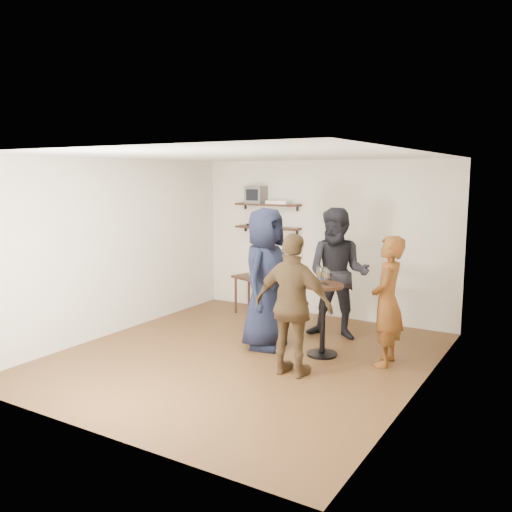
{
  "coord_description": "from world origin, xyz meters",
  "views": [
    {
      "loc": [
        3.66,
        -5.76,
        2.37
      ],
      "look_at": [
        -0.05,
        0.4,
        1.28
      ],
      "focal_mm": 38.0,
      "sensor_mm": 36.0,
      "label": 1
    }
  ],
  "objects_px": {
    "radio": "(266,224)",
    "person_brown": "(293,305)",
    "person_dark": "(338,274)",
    "person_navy": "(265,279)",
    "side_table": "(253,282)",
    "person_plaid": "(387,301)",
    "crt_monitor": "(256,195)",
    "dvd_deck": "(279,202)",
    "drinks_table": "(323,310)"
  },
  "relations": [
    {
      "from": "person_plaid",
      "to": "person_dark",
      "type": "height_order",
      "value": "person_dark"
    },
    {
      "from": "side_table",
      "to": "person_plaid",
      "type": "distance_m",
      "value": 3.13
    },
    {
      "from": "person_brown",
      "to": "person_plaid",
      "type": "bearing_deg",
      "value": -131.56
    },
    {
      "from": "dvd_deck",
      "to": "person_dark",
      "type": "relative_size",
      "value": 0.21
    },
    {
      "from": "person_plaid",
      "to": "person_brown",
      "type": "height_order",
      "value": "person_brown"
    },
    {
      "from": "radio",
      "to": "person_dark",
      "type": "height_order",
      "value": "person_dark"
    },
    {
      "from": "dvd_deck",
      "to": "person_dark",
      "type": "bearing_deg",
      "value": -32.82
    },
    {
      "from": "radio",
      "to": "person_plaid",
      "type": "height_order",
      "value": "person_plaid"
    },
    {
      "from": "side_table",
      "to": "person_plaid",
      "type": "xyz_separation_m",
      "value": [
        2.79,
        -1.38,
        0.28
      ]
    },
    {
      "from": "person_dark",
      "to": "person_brown",
      "type": "height_order",
      "value": "person_dark"
    },
    {
      "from": "crt_monitor",
      "to": "radio",
      "type": "bearing_deg",
      "value": 0.0
    },
    {
      "from": "side_table",
      "to": "person_brown",
      "type": "xyz_separation_m",
      "value": [
        1.96,
        -2.3,
        0.31
      ]
    },
    {
      "from": "side_table",
      "to": "person_dark",
      "type": "relative_size",
      "value": 0.36
    },
    {
      "from": "crt_monitor",
      "to": "drinks_table",
      "type": "height_order",
      "value": "crt_monitor"
    },
    {
      "from": "radio",
      "to": "drinks_table",
      "type": "bearing_deg",
      "value": -43.34
    },
    {
      "from": "crt_monitor",
      "to": "person_brown",
      "type": "xyz_separation_m",
      "value": [
        2.08,
        -2.62,
        -1.17
      ]
    },
    {
      "from": "dvd_deck",
      "to": "drinks_table",
      "type": "relative_size",
      "value": 0.42
    },
    {
      "from": "side_table",
      "to": "person_dark",
      "type": "xyz_separation_m",
      "value": [
        1.83,
        -0.65,
        0.41
      ]
    },
    {
      "from": "radio",
      "to": "person_plaid",
      "type": "xyz_separation_m",
      "value": [
        2.72,
        -1.7,
        -0.7
      ]
    },
    {
      "from": "radio",
      "to": "person_brown",
      "type": "height_order",
      "value": "person_brown"
    },
    {
      "from": "radio",
      "to": "drinks_table",
      "type": "distance_m",
      "value": 2.76
    },
    {
      "from": "radio",
      "to": "side_table",
      "type": "bearing_deg",
      "value": -102.03
    },
    {
      "from": "side_table",
      "to": "drinks_table",
      "type": "xyz_separation_m",
      "value": [
        1.97,
        -1.47,
        0.08
      ]
    },
    {
      "from": "radio",
      "to": "person_brown",
      "type": "distance_m",
      "value": 3.3
    },
    {
      "from": "person_dark",
      "to": "person_navy",
      "type": "xyz_separation_m",
      "value": [
        -0.69,
        -0.9,
        0.01
      ]
    },
    {
      "from": "dvd_deck",
      "to": "person_brown",
      "type": "xyz_separation_m",
      "value": [
        1.63,
        -2.62,
        -1.05
      ]
    },
    {
      "from": "drinks_table",
      "to": "person_navy",
      "type": "relative_size",
      "value": 0.5
    },
    {
      "from": "radio",
      "to": "crt_monitor",
      "type": "bearing_deg",
      "value": 180.0
    },
    {
      "from": "dvd_deck",
      "to": "person_plaid",
      "type": "relative_size",
      "value": 0.25
    },
    {
      "from": "person_plaid",
      "to": "person_brown",
      "type": "relative_size",
      "value": 0.96
    },
    {
      "from": "dvd_deck",
      "to": "person_brown",
      "type": "bearing_deg",
      "value": -58.08
    },
    {
      "from": "drinks_table",
      "to": "side_table",
      "type": "bearing_deg",
      "value": 143.18
    },
    {
      "from": "side_table",
      "to": "person_navy",
      "type": "xyz_separation_m",
      "value": [
        1.14,
        -1.56,
        0.43
      ]
    },
    {
      "from": "radio",
      "to": "person_brown",
      "type": "xyz_separation_m",
      "value": [
        1.89,
        -2.62,
        -0.67
      ]
    },
    {
      "from": "person_plaid",
      "to": "person_navy",
      "type": "xyz_separation_m",
      "value": [
        -1.65,
        -0.17,
        0.15
      ]
    },
    {
      "from": "drinks_table",
      "to": "crt_monitor",
      "type": "bearing_deg",
      "value": 139.36
    },
    {
      "from": "radio",
      "to": "person_navy",
      "type": "xyz_separation_m",
      "value": [
        1.07,
        -1.88,
        -0.55
      ]
    },
    {
      "from": "crt_monitor",
      "to": "person_plaid",
      "type": "relative_size",
      "value": 0.2
    },
    {
      "from": "radio",
      "to": "person_dark",
      "type": "relative_size",
      "value": 0.12
    },
    {
      "from": "crt_monitor",
      "to": "side_table",
      "type": "bearing_deg",
      "value": -69.32
    },
    {
      "from": "dvd_deck",
      "to": "person_navy",
      "type": "relative_size",
      "value": 0.21
    },
    {
      "from": "person_plaid",
      "to": "person_brown",
      "type": "xyz_separation_m",
      "value": [
        -0.83,
        -0.92,
        0.03
      ]
    },
    {
      "from": "crt_monitor",
      "to": "dvd_deck",
      "type": "distance_m",
      "value": 0.46
    },
    {
      "from": "crt_monitor",
      "to": "side_table",
      "type": "relative_size",
      "value": 0.47
    },
    {
      "from": "side_table",
      "to": "person_navy",
      "type": "distance_m",
      "value": 1.98
    },
    {
      "from": "drinks_table",
      "to": "person_navy",
      "type": "height_order",
      "value": "person_navy"
    },
    {
      "from": "radio",
      "to": "person_navy",
      "type": "distance_m",
      "value": 2.23
    },
    {
      "from": "dvd_deck",
      "to": "side_table",
      "type": "bearing_deg",
      "value": -135.35
    },
    {
      "from": "person_plaid",
      "to": "dvd_deck",
      "type": "bearing_deg",
      "value": -130.76
    },
    {
      "from": "crt_monitor",
      "to": "person_navy",
      "type": "relative_size",
      "value": 0.17
    }
  ]
}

